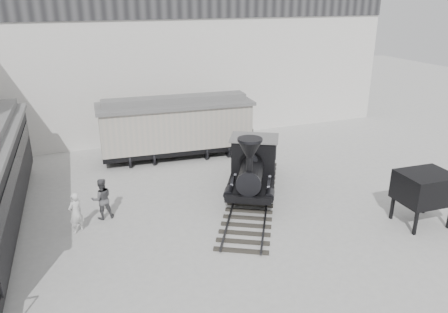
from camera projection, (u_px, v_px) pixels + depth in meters
name	position (u px, v px, depth m)	size (l,w,h in m)	color
ground	(246.00, 237.00, 18.07)	(90.00, 90.00, 0.00)	#9E9E9B
north_wall	(157.00, 57.00, 29.23)	(34.00, 2.51, 11.00)	silver
locomotive	(253.00, 168.00, 21.74)	(6.86, 9.85, 3.56)	black
boxcar	(176.00, 126.00, 26.46)	(9.45, 3.55, 3.80)	black
visitor_a	(76.00, 213.00, 18.19)	(0.66, 0.43, 1.81)	silver
visitor_b	(102.00, 199.00, 19.33)	(0.92, 0.72, 1.90)	#4D4D50
coal_hopper	(424.00, 191.00, 18.68)	(2.26, 1.89, 2.37)	black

